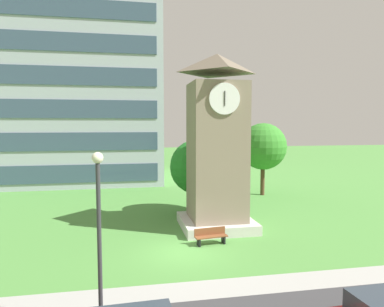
{
  "coord_description": "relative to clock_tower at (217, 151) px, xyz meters",
  "views": [
    {
      "loc": [
        -2.79,
        -17.36,
        6.55
      ],
      "look_at": [
        1.37,
        4.85,
        4.64
      ],
      "focal_mm": 33.06,
      "sensor_mm": 36.0,
      "label": 1
    }
  ],
  "objects": [
    {
      "name": "clock_tower",
      "position": [
        0.0,
        0.0,
        0.0
      ],
      "size": [
        4.41,
        4.41,
        10.8
      ],
      "color": "gray",
      "rests_on": "ground"
    },
    {
      "name": "kerb_strip",
      "position": [
        -2.75,
        -8.06,
        -4.84
      ],
      "size": [
        120.0,
        1.6,
        0.01
      ],
      "primitive_type": "cube",
      "color": "#9E9E99",
      "rests_on": "ground"
    },
    {
      "name": "street_lamp",
      "position": [
        -6.42,
        -9.94,
        -1.31
      ],
      "size": [
        0.36,
        0.36,
        5.67
      ],
      "color": "#333338",
      "rests_on": "ground"
    },
    {
      "name": "ground_plane",
      "position": [
        -2.75,
        -3.85,
        -4.84
      ],
      "size": [
        160.0,
        160.0,
        0.0
      ],
      "primitive_type": "plane",
      "color": "#4C893D"
    },
    {
      "name": "park_bench",
      "position": [
        -1.08,
        -2.95,
        -4.38
      ],
      "size": [
        1.85,
        0.73,
        0.88
      ],
      "color": "brown",
      "rests_on": "ground"
    },
    {
      "name": "tree_by_building",
      "position": [
        -0.45,
        3.94,
        -1.43
      ],
      "size": [
        3.99,
        3.99,
        5.41
      ],
      "color": "#513823",
      "rests_on": "ground"
    },
    {
      "name": "tree_near_tower",
      "position": [
        6.79,
        9.26,
        -0.37
      ],
      "size": [
        4.27,
        4.27,
        6.62
      ],
      "color": "#513823",
      "rests_on": "ground"
    },
    {
      "name": "office_building",
      "position": [
        -10.31,
        21.92,
        7.96
      ],
      "size": [
        17.27,
        13.82,
        25.6
      ],
      "color": "#9EA8B2",
      "rests_on": "ground"
    }
  ]
}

